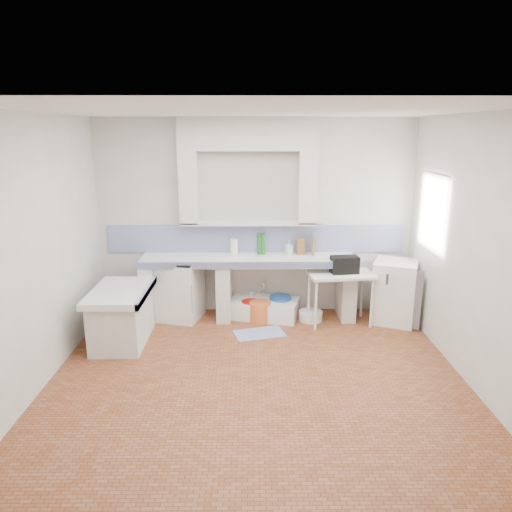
{
  "coord_description": "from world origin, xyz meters",
  "views": [
    {
      "loc": [
        -0.06,
        -4.71,
        2.61
      ],
      "look_at": [
        0.0,
        1.0,
        1.1
      ],
      "focal_mm": 33.21,
      "sensor_mm": 36.0,
      "label": 1
    }
  ],
  "objects_px": {
    "stove": "(179,290)",
    "sink": "(264,309)",
    "fridge": "(394,292)",
    "side_table": "(340,298)"
  },
  "relations": [
    {
      "from": "side_table",
      "to": "fridge",
      "type": "xyz_separation_m",
      "value": [
        0.77,
        0.07,
        0.07
      ]
    },
    {
      "from": "sink",
      "to": "side_table",
      "type": "height_order",
      "value": "side_table"
    },
    {
      "from": "stove",
      "to": "sink",
      "type": "distance_m",
      "value": 1.26
    },
    {
      "from": "stove",
      "to": "sink",
      "type": "height_order",
      "value": "stove"
    },
    {
      "from": "stove",
      "to": "side_table",
      "type": "xyz_separation_m",
      "value": [
        2.26,
        -0.23,
        -0.05
      ]
    },
    {
      "from": "side_table",
      "to": "fridge",
      "type": "height_order",
      "value": "fridge"
    },
    {
      "from": "stove",
      "to": "sink",
      "type": "bearing_deg",
      "value": 14.88
    },
    {
      "from": "sink",
      "to": "fridge",
      "type": "height_order",
      "value": "fridge"
    },
    {
      "from": "sink",
      "to": "fridge",
      "type": "xyz_separation_m",
      "value": [
        1.82,
        -0.17,
        0.32
      ]
    },
    {
      "from": "fridge",
      "to": "sink",
      "type": "bearing_deg",
      "value": -163.9
    }
  ]
}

